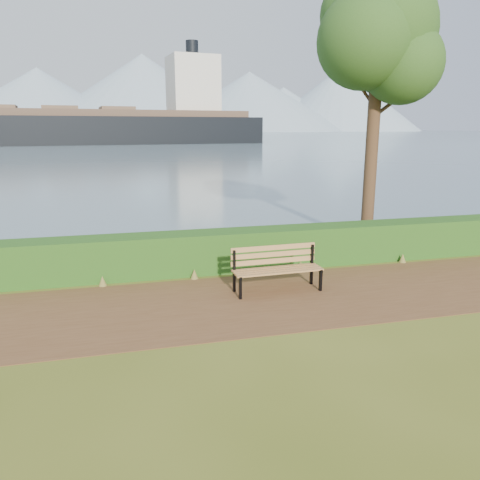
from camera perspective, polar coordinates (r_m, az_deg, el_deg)
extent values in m
plane|color=#4B5618|center=(9.58, 2.92, -7.99)|extent=(140.00, 140.00, 0.00)
cube|color=brown|center=(9.84, 2.41, -7.34)|extent=(40.00, 3.40, 0.01)
cube|color=#1C4B15|center=(11.81, -0.77, -1.23)|extent=(32.00, 0.85, 1.00)
cube|color=#415569|center=(268.54, -14.08, 12.44)|extent=(700.00, 510.00, 0.00)
cone|color=#859DB1|center=(408.07, -23.25, 15.41)|extent=(160.00, 160.00, 48.00)
cone|color=#859DB1|center=(415.03, -11.67, 17.11)|extent=(190.00, 190.00, 62.00)
cone|color=#859DB1|center=(424.30, 1.15, 16.48)|extent=(170.00, 170.00, 50.00)
cone|color=#859DB1|center=(465.69, 12.01, 16.44)|extent=(150.00, 150.00, 58.00)
cone|color=#859DB1|center=(438.78, -15.81, 14.92)|extent=(120.00, 120.00, 35.00)
cone|color=#859DB1|center=(459.89, 5.28, 15.58)|extent=(130.00, 130.00, 40.00)
cube|color=black|center=(9.81, 0.04, -5.90)|extent=(0.06, 0.07, 0.49)
cube|color=black|center=(10.18, -0.72, -3.84)|extent=(0.06, 0.07, 0.94)
cube|color=black|center=(9.96, -0.35, -4.30)|extent=(0.07, 0.57, 0.05)
cube|color=black|center=(10.45, 9.80, -4.88)|extent=(0.06, 0.07, 0.49)
cube|color=black|center=(10.79, 8.74, -2.99)|extent=(0.06, 0.07, 0.94)
cube|color=black|center=(10.59, 9.28, -3.40)|extent=(0.07, 0.57, 0.05)
cube|color=#946239|center=(10.04, 5.04, -4.01)|extent=(1.97, 0.16, 0.04)
cube|color=#946239|center=(10.17, 4.75, -3.78)|extent=(1.97, 0.16, 0.04)
cube|color=#946239|center=(10.29, 4.48, -3.56)|extent=(1.97, 0.16, 0.04)
cube|color=#946239|center=(10.41, 4.21, -3.35)|extent=(1.97, 0.16, 0.04)
cube|color=#946239|center=(10.44, 4.10, -2.56)|extent=(1.97, 0.11, 0.11)
cube|color=#946239|center=(10.39, 4.11, -1.75)|extent=(1.97, 0.11, 0.11)
cube|color=#946239|center=(10.36, 4.13, -0.93)|extent=(1.97, 0.11, 0.11)
cylinder|color=#371F16|center=(14.70, 15.88, 12.51)|extent=(0.37, 0.37, 6.74)
sphere|color=#1F4416|center=(14.94, 16.64, 23.33)|extent=(3.18, 3.18, 3.18)
sphere|color=#1F4416|center=(15.66, 17.84, 20.68)|extent=(2.44, 2.44, 2.44)
sphere|color=#1F4416|center=(14.21, 14.98, 22.42)|extent=(2.62, 2.62, 2.62)
sphere|color=#1F4416|center=(14.59, 19.19, 19.67)|extent=(2.25, 2.25, 2.25)
sphere|color=#1F4416|center=(15.14, 13.97, 25.15)|extent=(2.06, 2.06, 2.06)
cylinder|color=#371F16|center=(14.93, 17.53, 15.29)|extent=(0.99, 0.11, 0.74)
cylinder|color=#371F16|center=(14.64, 14.68, 17.36)|extent=(0.76, 0.35, 0.67)
cube|color=black|center=(104.80, -19.36, 11.84)|extent=(80.00, 21.95, 7.91)
cube|color=brown|center=(104.83, -19.56, 14.37)|extent=(73.57, 19.94, 1.36)
cube|color=silver|center=(109.17, -5.77, 18.20)|extent=(11.22, 10.49, 12.43)
cylinder|color=black|center=(110.02, -5.86, 22.01)|extent=(2.71, 2.71, 3.95)
cube|color=brown|center=(104.78, -21.13, 14.74)|extent=(7.63, 8.22, 0.90)
cube|color=brown|center=(105.56, -14.78, 15.17)|extent=(7.63, 8.22, 0.90)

